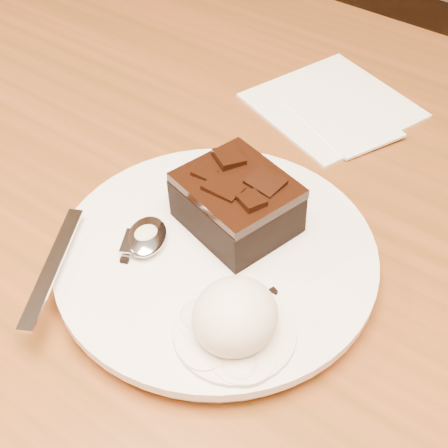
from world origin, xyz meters
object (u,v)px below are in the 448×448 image
Objects in this scene: spoon at (147,238)px; napkin at (332,104)px; ice_cream_scoop at (235,316)px; brownie at (237,206)px; dining_table at (204,434)px; plate at (216,260)px.

spoon is 1.25× the size of napkin.
ice_cream_scoop is 0.11m from spoon.
brownie reaches higher than spoon.
dining_table is 0.42m from brownie.
dining_table is 8.82× the size of napkin.
spoon is (-0.05, -0.02, 0.01)m from plate.
plate is at bearing -81.96° from napkin.
ice_cream_scoop is (0.05, -0.05, 0.03)m from plate.
dining_table is 0.43m from ice_cream_scoop.
brownie reaches higher than plate.
napkin is at bearing 86.09° from dining_table.
ice_cream_scoop is 0.43× the size of napkin.
dining_table is 5.00× the size of plate.
napkin reaches higher than dining_table.
dining_table is at bearing 145.01° from plate.
ice_cream_scoop is (0.06, -0.08, 0.00)m from brownie.
brownie is at bearing 98.19° from plate.
napkin is (-0.03, 0.24, -0.01)m from plate.
brownie is at bearing -81.99° from napkin.
napkin is at bearing 59.04° from spoon.
spoon is at bearing -89.57° from dining_table.
ice_cream_scoop reaches higher than spoon.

